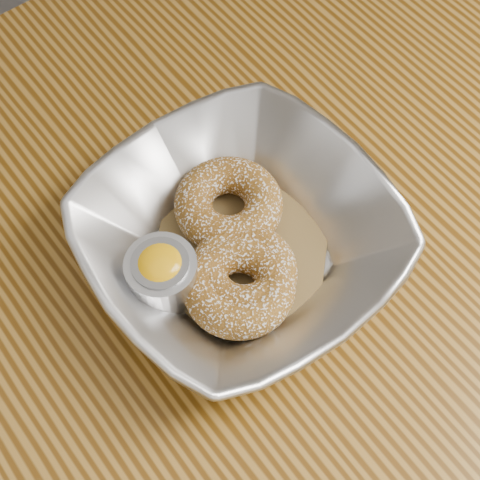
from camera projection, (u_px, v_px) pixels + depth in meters
table at (177, 369)px, 0.69m from camera, size 1.20×0.80×0.75m
serving_bowl at (240, 239)px, 0.61m from camera, size 0.25×0.25×0.06m
parchment at (240, 252)px, 0.62m from camera, size 0.20×0.20×0.00m
donut_back at (228, 204)px, 0.63m from camera, size 0.12×0.12×0.03m
donut_front at (243, 272)px, 0.60m from camera, size 0.12×0.12×0.03m
donut_extra at (239, 286)px, 0.59m from camera, size 0.12×0.12×0.03m
ramekin at (162, 274)px, 0.59m from camera, size 0.06×0.06×0.05m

